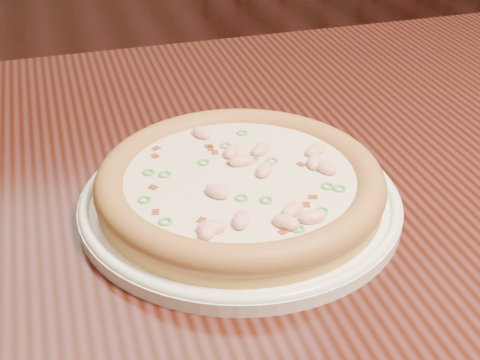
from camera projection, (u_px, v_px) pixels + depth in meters
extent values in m
cube|color=black|center=(335.00, 180.00, 0.71)|extent=(1.20, 0.80, 0.04)
cylinder|color=white|center=(240.00, 202.00, 0.62)|extent=(0.30, 0.30, 0.01)
torus|color=white|center=(240.00, 196.00, 0.62)|extent=(0.30, 0.30, 0.01)
cylinder|color=#BB8A48|center=(240.00, 188.00, 0.62)|extent=(0.26, 0.26, 0.02)
torus|color=#B8783F|center=(240.00, 180.00, 0.61)|extent=(0.27, 0.27, 0.03)
cylinder|color=silver|center=(240.00, 178.00, 0.61)|extent=(0.21, 0.21, 0.00)
ellipsoid|color=#F2B29E|center=(312.00, 217.00, 0.55)|extent=(0.02, 0.02, 0.01)
ellipsoid|color=#F2B29E|center=(241.00, 220.00, 0.54)|extent=(0.02, 0.03, 0.01)
ellipsoid|color=#F2B29E|center=(326.00, 168.00, 0.61)|extent=(0.02, 0.03, 0.01)
ellipsoid|color=#F2B29E|center=(232.00, 151.00, 0.64)|extent=(0.02, 0.03, 0.01)
ellipsoid|color=#F2B29E|center=(315.00, 150.00, 0.64)|extent=(0.03, 0.02, 0.01)
ellipsoid|color=#F2B29E|center=(241.00, 161.00, 0.62)|extent=(0.02, 0.01, 0.01)
ellipsoid|color=#F2B29E|center=(260.00, 150.00, 0.64)|extent=(0.03, 0.03, 0.01)
ellipsoid|color=#F2B29E|center=(293.00, 210.00, 0.55)|extent=(0.03, 0.03, 0.01)
ellipsoid|color=#F2B29E|center=(286.00, 222.00, 0.54)|extent=(0.03, 0.03, 0.01)
ellipsoid|color=#F2B29E|center=(264.00, 170.00, 0.61)|extent=(0.03, 0.03, 0.01)
ellipsoid|color=#F2B29E|center=(208.00, 230.00, 0.53)|extent=(0.02, 0.03, 0.01)
ellipsoid|color=#F2B29E|center=(201.00, 133.00, 0.67)|extent=(0.02, 0.03, 0.01)
ellipsoid|color=#F2B29E|center=(217.00, 192.00, 0.58)|extent=(0.02, 0.03, 0.01)
ellipsoid|color=#F2B29E|center=(211.00, 227.00, 0.53)|extent=(0.03, 0.02, 0.01)
ellipsoid|color=#F2B29E|center=(315.00, 162.00, 0.62)|extent=(0.02, 0.03, 0.01)
cube|color=maroon|center=(201.00, 138.00, 0.67)|extent=(0.01, 0.01, 0.00)
cube|color=maroon|center=(301.00, 165.00, 0.62)|extent=(0.01, 0.01, 0.00)
cube|color=maroon|center=(202.00, 221.00, 0.55)|extent=(0.01, 0.01, 0.00)
cube|color=maroon|center=(156.00, 213.00, 0.56)|extent=(0.01, 0.01, 0.00)
cube|color=maroon|center=(231.00, 164.00, 0.63)|extent=(0.01, 0.01, 0.00)
cube|color=maroon|center=(215.00, 153.00, 0.64)|extent=(0.01, 0.01, 0.00)
cube|color=maroon|center=(283.00, 232.00, 0.53)|extent=(0.01, 0.01, 0.00)
cube|color=maroon|center=(328.00, 171.00, 0.62)|extent=(0.01, 0.01, 0.00)
cube|color=maroon|center=(153.00, 188.00, 0.59)|extent=(0.01, 0.01, 0.00)
cube|color=maroon|center=(156.00, 149.00, 0.65)|extent=(0.01, 0.01, 0.00)
cube|color=maroon|center=(289.00, 229.00, 0.54)|extent=(0.01, 0.01, 0.00)
cube|color=maroon|center=(306.00, 206.00, 0.57)|extent=(0.01, 0.01, 0.00)
cube|color=maroon|center=(313.00, 198.00, 0.58)|extent=(0.01, 0.01, 0.00)
cube|color=maroon|center=(211.00, 149.00, 0.65)|extent=(0.01, 0.01, 0.00)
cube|color=maroon|center=(209.00, 147.00, 0.66)|extent=(0.01, 0.01, 0.00)
cube|color=maroon|center=(155.00, 157.00, 0.64)|extent=(0.01, 0.01, 0.00)
torus|color=#4E9A44|center=(165.00, 175.00, 0.61)|extent=(0.02, 0.02, 0.00)
torus|color=#4E9A44|center=(242.00, 133.00, 0.68)|extent=(0.02, 0.02, 0.00)
torus|color=#4E9A44|center=(203.00, 163.00, 0.63)|extent=(0.01, 0.01, 0.00)
torus|color=#4E9A44|center=(327.00, 186.00, 0.59)|extent=(0.01, 0.01, 0.00)
torus|color=#4E9A44|center=(226.00, 146.00, 0.66)|extent=(0.02, 0.02, 0.00)
torus|color=#4E9A44|center=(149.00, 173.00, 0.61)|extent=(0.01, 0.01, 0.00)
torus|color=#4E9A44|center=(339.00, 189.00, 0.59)|extent=(0.02, 0.02, 0.00)
torus|color=#4E9A44|center=(165.00, 222.00, 0.55)|extent=(0.01, 0.01, 0.00)
torus|color=#4E9A44|center=(298.00, 229.00, 0.54)|extent=(0.02, 0.02, 0.00)
torus|color=#4E9A44|center=(144.00, 200.00, 0.57)|extent=(0.02, 0.02, 0.00)
torus|color=#4E9A44|center=(253.00, 160.00, 0.63)|extent=(0.02, 0.02, 0.00)
torus|color=#4E9A44|center=(241.00, 198.00, 0.58)|extent=(0.01, 0.01, 0.00)
torus|color=#4E9A44|center=(321.00, 169.00, 0.62)|extent=(0.02, 0.02, 0.00)
torus|color=#4E9A44|center=(272.00, 161.00, 0.63)|extent=(0.02, 0.02, 0.00)
torus|color=#4E9A44|center=(322.00, 211.00, 0.56)|extent=(0.02, 0.02, 0.00)
torus|color=#4E9A44|center=(266.00, 200.00, 0.57)|extent=(0.02, 0.02, 0.00)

